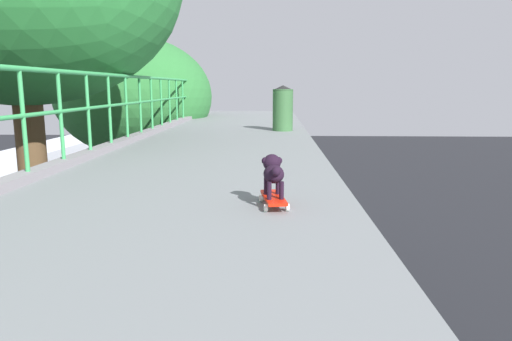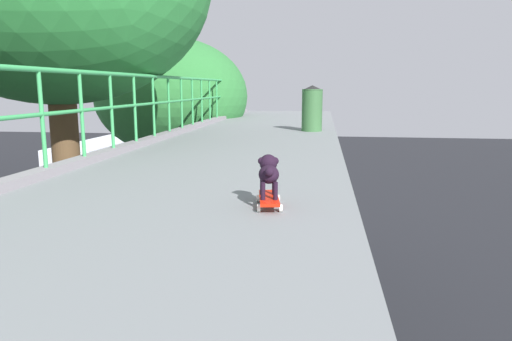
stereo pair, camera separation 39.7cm
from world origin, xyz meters
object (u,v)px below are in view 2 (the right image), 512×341
object	(u,v)px
city_bus	(116,166)
small_dog	(269,171)
litter_bin	(312,108)
toy_skateboard	(269,199)

from	to	relation	value
city_bus	small_dog	bearing A→B (deg)	-62.32
small_dog	litter_bin	world-z (taller)	litter_bin
small_dog	city_bus	bearing A→B (deg)	117.68
city_bus	toy_skateboard	bearing A→B (deg)	-62.32
toy_skateboard	small_dog	xyz separation A→B (m)	(-0.00, 0.01, 0.22)
city_bus	litter_bin	xyz separation A→B (m)	(11.22, -14.66, 3.95)
litter_bin	city_bus	bearing A→B (deg)	127.42
toy_skateboard	litter_bin	xyz separation A→B (m)	(0.18, 6.38, 0.42)
city_bus	litter_bin	bearing A→B (deg)	-52.58
city_bus	small_dog	size ratio (longest dim) A/B	30.07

